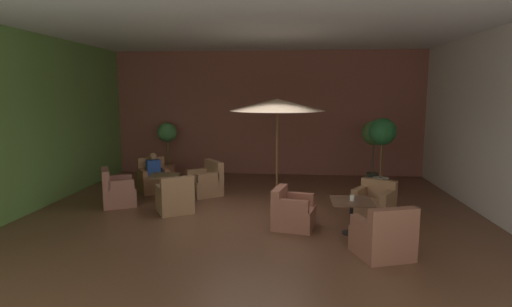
{
  "coord_description": "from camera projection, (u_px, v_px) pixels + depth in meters",
  "views": [
    {
      "loc": [
        0.81,
        -8.56,
        2.62
      ],
      "look_at": [
        0.0,
        0.47,
        1.29
      ],
      "focal_mm": 28.69,
      "sensor_mm": 36.0,
      "label": 1
    }
  ],
  "objects": [
    {
      "name": "armchair_front_left_north",
      "position": [
        384.0,
        238.0,
        6.57
      ],
      "size": [
        1.01,
        1.0,
        0.88
      ],
      "color": "#905743",
      "rests_on": "ground_plane"
    },
    {
      "name": "patio_umbrella_tall_red",
      "position": [
        277.0,
        105.0,
        10.3
      ],
      "size": [
        2.43,
        2.43,
        2.49
      ],
      "color": "#2D2D2D",
      "rests_on": "ground_plane"
    },
    {
      "name": "potted_tree_mid_right",
      "position": [
        374.0,
        138.0,
        11.67
      ],
      "size": [
        0.7,
        0.7,
        1.85
      ],
      "color": "#32362C",
      "rests_on": "ground_plane"
    },
    {
      "name": "iced_drink_cup",
      "position": [
        352.0,
        198.0,
        7.58
      ],
      "size": [
        0.08,
        0.08,
        0.11
      ],
      "primitive_type": "cylinder",
      "color": "white",
      "rests_on": "cafe_table_front_left"
    },
    {
      "name": "armchair_front_right_south",
      "position": [
        153.0,
        179.0,
        11.01
      ],
      "size": [
        1.01,
        1.02,
        0.91
      ],
      "color": "#935E3C",
      "rests_on": "ground_plane"
    },
    {
      "name": "armchair_front_left_south",
      "position": [
        292.0,
        213.0,
        8.01
      ],
      "size": [
        0.9,
        0.87,
        0.79
      ],
      "color": "#965845",
      "rests_on": "ground_plane"
    },
    {
      "name": "ground_plane",
      "position": [
        254.0,
        216.0,
        8.88
      ],
      "size": [
        10.02,
        9.35,
        0.02
      ],
      "primitive_type": "cube",
      "color": "brown"
    },
    {
      "name": "armchair_front_right_north",
      "position": [
        175.0,
        199.0,
        9.04
      ],
      "size": [
        0.99,
        0.99,
        0.85
      ],
      "color": "#966A48",
      "rests_on": "ground_plane"
    },
    {
      "name": "armchair_front_right_west",
      "position": [
        117.0,
        192.0,
        9.62
      ],
      "size": [
        1.0,
        1.02,
        0.89
      ],
      "color": "#94584A",
      "rests_on": "ground_plane"
    },
    {
      "name": "wall_back_brick",
      "position": [
        267.0,
        114.0,
        13.16
      ],
      "size": [
        10.02,
        0.08,
        3.96
      ],
      "primitive_type": "cube",
      "color": "brown",
      "rests_on": "ground_plane"
    },
    {
      "name": "wall_right_plain",
      "position": [
        501.0,
        126.0,
        8.16
      ],
      "size": [
        0.08,
        9.35,
        3.96
      ],
      "primitive_type": "cube",
      "color": "silver",
      "rests_on": "ground_plane"
    },
    {
      "name": "wall_left_accent",
      "position": [
        31.0,
        123.0,
        9.03
      ],
      "size": [
        0.08,
        9.35,
        3.96
      ],
      "primitive_type": "cube",
      "color": "#649344",
      "rests_on": "ground_plane"
    },
    {
      "name": "potted_tree_left_corner",
      "position": [
        167.0,
        142.0,
        12.87
      ],
      "size": [
        0.61,
        0.61,
        1.72
      ],
      "color": "#A8684D",
      "rests_on": "ground_plane"
    },
    {
      "name": "armchair_front_right_east",
      "position": [
        205.0,
        183.0,
        10.62
      ],
      "size": [
        1.1,
        1.11,
        0.88
      ],
      "color": "#946746",
      "rests_on": "ground_plane"
    },
    {
      "name": "cafe_table_front_left",
      "position": [
        351.0,
        206.0,
        7.64
      ],
      "size": [
        0.76,
        0.76,
        0.65
      ],
      "color": "black",
      "rests_on": "ground_plane"
    },
    {
      "name": "armchair_front_left_east",
      "position": [
        374.0,
        205.0,
        8.56
      ],
      "size": [
        1.01,
        1.0,
        0.81
      ],
      "color": "#916444",
      "rests_on": "ground_plane"
    },
    {
      "name": "ceiling_slab",
      "position": [
        254.0,
        25.0,
        8.3
      ],
      "size": [
        10.02,
        9.35,
        0.06
      ],
      "primitive_type": "cube",
      "color": "silver",
      "rests_on": "wall_back_brick"
    },
    {
      "name": "cafe_table_front_right",
      "position": [
        164.0,
        181.0,
        10.01
      ],
      "size": [
        0.74,
        0.74,
        0.65
      ],
      "color": "black",
      "rests_on": "ground_plane"
    },
    {
      "name": "potted_tree_mid_left",
      "position": [
        382.0,
        143.0,
        10.51
      ],
      "size": [
        0.7,
        0.7,
        2.0
      ],
      "color": "silver",
      "rests_on": "ground_plane"
    },
    {
      "name": "patron_blue_shirt",
      "position": [
        153.0,
        165.0,
        10.91
      ],
      "size": [
        0.41,
        0.36,
        0.61
      ],
      "color": "#244597",
      "rests_on": "ground_plane"
    }
  ]
}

